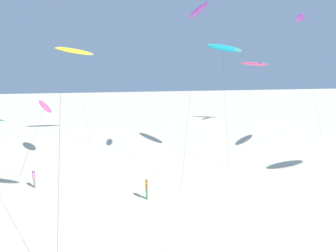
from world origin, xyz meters
name	(u,v)px	position (x,y,z in m)	size (l,w,h in m)	color
flying_kite_0	(223,48)	(8.11, 34.00, 13.06)	(3.08, 9.52, 14.12)	#19B2B7
flying_kite_2	(254,64)	(23.43, 52.35, 11.80)	(6.10, 4.52, 12.42)	#EA5193
flying_kite_3	(45,106)	(-13.17, 38.28, 6.05)	(2.87, 9.81, 7.01)	#EA5193
flying_kite_4	(75,51)	(-10.13, 48.30, 13.38)	(5.84, 7.30, 14.32)	yellow
flying_kite_7	(301,18)	(27.22, 44.84, 19.25)	(4.41, 9.68, 19.92)	purple
flying_kite_8	(198,11)	(3.54, 30.19, 16.24)	(4.33, 8.79, 16.97)	purple
person_near_left	(34,177)	(-12.56, 27.47, 0.94)	(0.25, 0.50, 1.72)	slate
person_near_right	(147,188)	(-3.17, 22.87, 0.94)	(0.22, 0.51, 1.70)	#338E56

